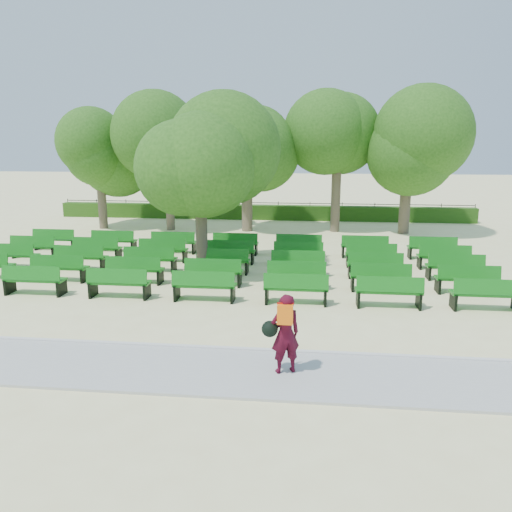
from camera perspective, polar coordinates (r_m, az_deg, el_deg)
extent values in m
plane|color=#F3EAA1|center=(17.99, -3.69, -2.60)|extent=(120.00, 120.00, 0.00)
cube|color=#B0B1AC|center=(11.21, -10.35, -12.59)|extent=(30.00, 2.20, 0.06)
cube|color=silver|center=(12.21, -8.81, -10.23)|extent=(30.00, 0.12, 0.10)
cube|color=#275114|center=(31.52, 0.69, 5.02)|extent=(26.00, 0.70, 0.90)
cube|color=#136D16|center=(18.62, -3.76, -0.52)|extent=(1.97, 0.64, 0.06)
cube|color=#136D16|center=(18.34, -3.90, 0.13)|extent=(1.95, 0.25, 0.45)
cylinder|color=brown|center=(18.45, -6.23, 2.45)|extent=(0.43, 0.43, 2.95)
ellipsoid|color=#2D5E19|center=(18.16, -6.44, 10.49)|extent=(4.04, 4.04, 3.63)
imported|color=#400918|center=(10.53, 3.37, -8.85)|extent=(0.74, 0.62, 1.72)
cube|color=orange|center=(10.17, 3.34, -6.69)|extent=(0.32, 0.16, 0.40)
sphere|color=black|center=(10.45, 1.58, -8.33)|extent=(0.34, 0.34, 0.34)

